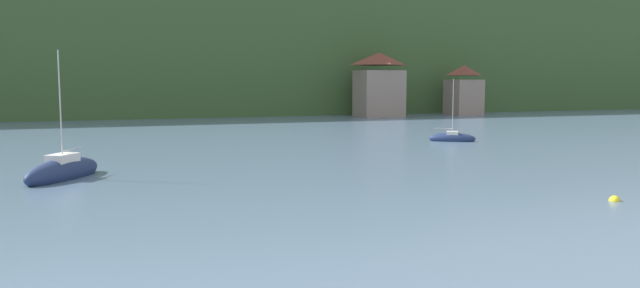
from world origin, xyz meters
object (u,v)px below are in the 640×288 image
(sailboat_far_4, at_px, (63,171))
(shore_building_eastcentral, at_px, (464,91))
(mooring_buoy_near, at_px, (615,201))
(shore_building_central, at_px, (379,86))
(sailboat_far_3, at_px, (452,138))

(sailboat_far_4, bearing_deg, shore_building_eastcentral, 162.79)
(shore_building_eastcentral, xyz_separation_m, mooring_buoy_near, (-32.78, -61.97, -3.81))
(shore_building_central, height_order, mooring_buoy_near, shore_building_central)
(shore_building_central, relative_size, sailboat_far_4, 1.31)
(shore_building_central, distance_m, shore_building_eastcentral, 14.68)
(sailboat_far_4, bearing_deg, sailboat_far_3, 141.82)
(sailboat_far_3, relative_size, sailboat_far_4, 0.78)
(sailboat_far_4, relative_size, mooring_buoy_near, 15.33)
(sailboat_far_3, bearing_deg, sailboat_far_4, -129.63)
(sailboat_far_3, xyz_separation_m, sailboat_far_4, (-31.14, -10.76, 0.14))
(sailboat_far_3, height_order, mooring_buoy_near, sailboat_far_3)
(sailboat_far_3, distance_m, mooring_buoy_near, 26.85)
(shore_building_eastcentral, xyz_separation_m, sailboat_far_4, (-56.03, -47.07, -3.40))
(shore_building_eastcentral, bearing_deg, sailboat_far_4, -139.97)
(shore_building_central, xyz_separation_m, shore_building_eastcentral, (14.65, -0.31, -0.85))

